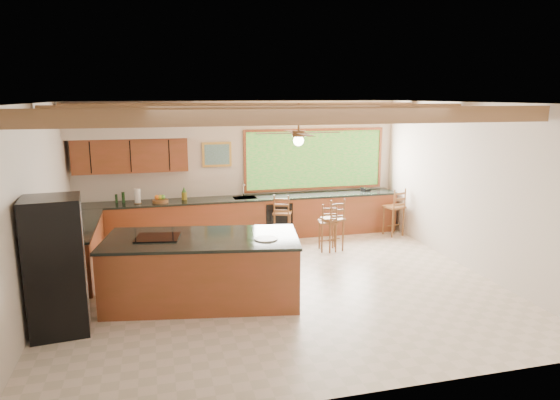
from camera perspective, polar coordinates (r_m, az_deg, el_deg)
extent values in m
plane|color=beige|center=(8.47, -0.31, -9.69)|extent=(7.20, 7.20, 0.00)
cube|color=beige|center=(11.18, -4.40, 3.53)|extent=(7.20, 0.04, 3.00)
cube|color=beige|center=(5.06, 8.76, -6.85)|extent=(7.20, 0.04, 3.00)
cube|color=beige|center=(7.99, -26.23, -1.02)|extent=(0.04, 6.50, 3.00)
cube|color=beige|center=(9.57, 21.08, 1.36)|extent=(0.04, 6.50, 3.00)
cube|color=#94744A|center=(7.88, -0.34, 11.04)|extent=(7.20, 6.50, 0.04)
cube|color=#8C6346|center=(6.35, 3.24, 9.57)|extent=(7.10, 0.15, 0.22)
cube|color=#8C6346|center=(8.37, -1.18, 10.13)|extent=(7.10, 0.15, 0.22)
cube|color=#8C6346|center=(10.13, -3.56, 10.41)|extent=(7.10, 0.15, 0.22)
cube|color=brown|center=(10.78, -16.69, 4.90)|extent=(2.30, 0.35, 0.70)
cube|color=beige|center=(10.66, -16.89, 8.06)|extent=(2.60, 0.50, 0.48)
cylinder|color=#FFEABF|center=(10.73, -20.57, 6.60)|extent=(0.10, 0.10, 0.01)
cylinder|color=#FFEABF|center=(10.67, -13.04, 7.03)|extent=(0.10, 0.10, 0.01)
cube|color=#70A43A|center=(11.54, 3.97, 4.65)|extent=(3.20, 0.04, 1.30)
cube|color=gold|center=(11.02, -7.23, 5.19)|extent=(0.64, 0.03, 0.54)
cube|color=#3D6F56|center=(11.00, -7.21, 5.17)|extent=(0.54, 0.01, 0.44)
cube|color=brown|center=(11.06, -4.00, -2.16)|extent=(7.00, 0.65, 0.88)
cube|color=black|center=(10.95, -4.04, 0.17)|extent=(7.04, 0.69, 0.04)
cube|color=brown|center=(9.48, -22.03, -5.41)|extent=(0.65, 2.35, 0.88)
cube|color=black|center=(9.36, -22.25, -2.72)|extent=(0.69, 2.39, 0.04)
cube|color=black|center=(10.89, -0.06, -2.45)|extent=(0.60, 0.02, 0.78)
cube|color=silver|center=(10.95, -4.04, 0.20)|extent=(0.50, 0.38, 0.03)
cylinder|color=silver|center=(11.11, -4.24, 1.23)|extent=(0.03, 0.03, 0.30)
cylinder|color=silver|center=(10.99, -4.16, 1.81)|extent=(0.03, 0.20, 0.03)
cylinder|color=silver|center=(10.71, -15.98, 0.42)|extent=(0.13, 0.13, 0.31)
cylinder|color=#1B3C18|center=(10.93, -18.20, 0.16)|extent=(0.05, 0.05, 0.18)
cylinder|color=#1B3C18|center=(10.91, -17.47, 0.30)|extent=(0.06, 0.06, 0.22)
cube|color=black|center=(11.82, 9.77, 1.21)|extent=(0.23, 0.20, 0.09)
cube|color=brown|center=(7.81, -8.83, -7.96)|extent=(3.05, 1.80, 0.97)
cube|color=black|center=(7.65, -8.95, -4.39)|extent=(3.10, 1.85, 0.04)
cube|color=black|center=(7.72, -13.81, -4.19)|extent=(0.72, 0.61, 0.02)
cylinder|color=silver|center=(7.45, -1.63, -4.45)|extent=(0.35, 0.35, 0.02)
cube|color=black|center=(7.22, -24.23, -6.90)|extent=(0.78, 0.77, 1.84)
cube|color=silver|center=(7.16, -21.40, -6.80)|extent=(0.03, 0.05, 1.69)
cube|color=brown|center=(10.73, 0.27, -1.46)|extent=(0.49, 0.49, 0.04)
cylinder|color=brown|center=(10.63, -0.31, -3.42)|extent=(0.04, 0.04, 0.62)
cylinder|color=brown|center=(10.70, 1.25, -3.32)|extent=(0.04, 0.04, 0.62)
cylinder|color=brown|center=(10.91, -0.70, -3.02)|extent=(0.04, 0.04, 0.62)
cylinder|color=brown|center=(10.98, 0.83, -2.92)|extent=(0.04, 0.04, 0.62)
cube|color=brown|center=(10.18, 6.05, -2.16)|extent=(0.46, 0.46, 0.04)
cylinder|color=brown|center=(10.08, 5.49, -4.29)|extent=(0.04, 0.04, 0.64)
cylinder|color=brown|center=(10.18, 7.13, -4.16)|extent=(0.04, 0.04, 0.64)
cylinder|color=brown|center=(10.36, 4.92, -3.84)|extent=(0.04, 0.04, 0.64)
cylinder|color=brown|center=(10.46, 6.51, -3.71)|extent=(0.04, 0.04, 0.64)
cube|color=brown|center=(10.16, 5.49, -2.50)|extent=(0.40, 0.40, 0.04)
cylinder|color=brown|center=(10.07, 4.97, -4.46)|extent=(0.03, 0.03, 0.58)
cylinder|color=brown|center=(10.16, 6.48, -4.33)|extent=(0.03, 0.03, 0.58)
cylinder|color=brown|center=(10.32, 4.45, -4.03)|extent=(0.03, 0.03, 0.58)
cylinder|color=brown|center=(10.41, 5.92, -3.92)|extent=(0.03, 0.03, 0.58)
cube|color=brown|center=(11.52, 12.90, -0.76)|extent=(0.47, 0.47, 0.04)
cylinder|color=brown|center=(11.39, 12.49, -2.63)|extent=(0.04, 0.04, 0.64)
cylinder|color=brown|center=(11.53, 13.86, -2.52)|extent=(0.04, 0.04, 0.64)
cylinder|color=brown|center=(11.66, 11.81, -2.27)|extent=(0.04, 0.04, 0.64)
cylinder|color=brown|center=(11.80, 13.15, -2.16)|extent=(0.04, 0.04, 0.64)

